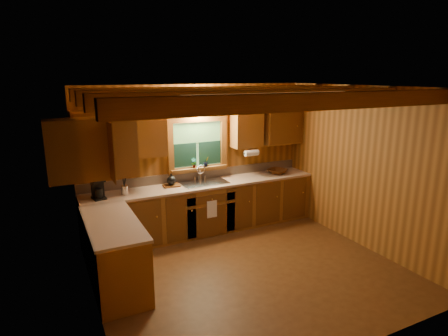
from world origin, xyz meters
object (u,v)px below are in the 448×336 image
at_px(cutting_board, 171,186).
at_px(wicker_basket, 277,171).
at_px(coffee_maker, 98,189).
at_px(sink, 204,185).

bearing_deg(cutting_board, wicker_basket, 1.66).
xyz_separation_m(coffee_maker, cutting_board, (1.22, 0.12, -0.15)).
distance_m(coffee_maker, wicker_basket, 3.33).
relative_size(coffee_maker, wicker_basket, 0.88).
bearing_deg(coffee_maker, wicker_basket, -10.26).
bearing_deg(coffee_maker, cutting_board, -5.08).
xyz_separation_m(coffee_maker, wicker_basket, (3.32, 0.03, -0.11)).
bearing_deg(sink, wicker_basket, -1.31).
height_order(sink, coffee_maker, coffee_maker).
bearing_deg(wicker_basket, sink, 178.69).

